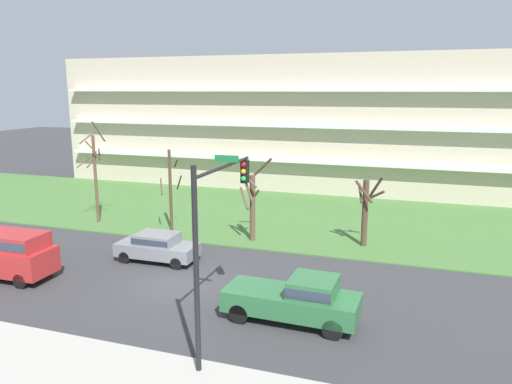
# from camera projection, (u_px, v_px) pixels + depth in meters

# --- Properties ---
(ground) EXTENTS (160.00, 160.00, 0.00)m
(ground) POSITION_uv_depth(u_px,v_px,m) (177.00, 284.00, 23.54)
(ground) COLOR #38383A
(sidewalk_curb_near) EXTENTS (80.00, 4.00, 0.15)m
(sidewalk_curb_near) POSITION_uv_depth(u_px,v_px,m) (63.00, 371.00, 16.11)
(sidewalk_curb_near) COLOR #ADA89E
(sidewalk_curb_near) RESTS_ON ground
(grass_lawn_strip) EXTENTS (80.00, 16.00, 0.08)m
(grass_lawn_strip) POSITION_uv_depth(u_px,v_px,m) (265.00, 214.00, 36.51)
(grass_lawn_strip) COLOR #477238
(grass_lawn_strip) RESTS_ON ground
(apartment_building) EXTENTS (47.11, 11.59, 12.16)m
(apartment_building) POSITION_uv_depth(u_px,v_px,m) (307.00, 122.00, 47.62)
(apartment_building) COLOR beige
(apartment_building) RESTS_ON ground
(tree_far_left) EXTENTS (1.76, 1.74, 7.12)m
(tree_far_left) POSITION_uv_depth(u_px,v_px,m) (95.00, 173.00, 33.57)
(tree_far_left) COLOR brown
(tree_far_left) RESTS_ON ground
(tree_left) EXTENTS (1.74, 1.73, 5.41)m
(tree_left) POSITION_uv_depth(u_px,v_px,m) (171.00, 189.00, 31.74)
(tree_left) COLOR #4C3828
(tree_left) RESTS_ON ground
(tree_center) EXTENTS (2.00, 2.01, 5.19)m
(tree_center) POSITION_uv_depth(u_px,v_px,m) (252.00, 202.00, 29.65)
(tree_center) COLOR brown
(tree_center) RESTS_ON ground
(tree_right) EXTENTS (1.68, 1.71, 4.30)m
(tree_right) POSITION_uv_depth(u_px,v_px,m) (366.00, 209.00, 28.65)
(tree_right) COLOR #4C3828
(tree_right) RESTS_ON ground
(pickup_green_near_left) EXTENTS (5.46, 2.16, 1.95)m
(pickup_green_near_left) POSITION_uv_depth(u_px,v_px,m) (297.00, 298.00, 19.46)
(pickup_green_near_left) COLOR #2D6B3D
(pickup_green_near_left) RESTS_ON ground
(van_red_center_left) EXTENTS (5.25, 2.13, 2.36)m
(van_red_center_left) POSITION_uv_depth(u_px,v_px,m) (2.00, 250.00, 24.07)
(van_red_center_left) COLOR #B22828
(van_red_center_left) RESTS_ON ground
(sedan_gray_center_right) EXTENTS (4.42, 1.86, 1.57)m
(sedan_gray_center_right) POSITION_uv_depth(u_px,v_px,m) (157.00, 246.00, 26.45)
(sedan_gray_center_right) COLOR slate
(sedan_gray_center_right) RESTS_ON ground
(traffic_signal_mast) EXTENTS (0.90, 4.90, 6.94)m
(traffic_signal_mast) POSITION_uv_depth(u_px,v_px,m) (215.00, 224.00, 16.55)
(traffic_signal_mast) COLOR black
(traffic_signal_mast) RESTS_ON ground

